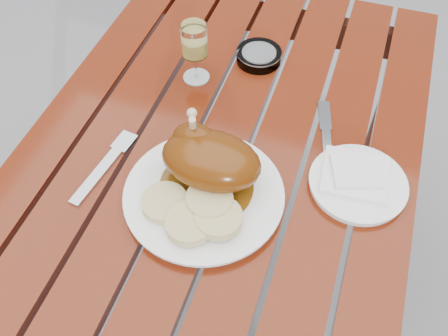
# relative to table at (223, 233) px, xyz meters

# --- Properties ---
(ground) EXTENTS (60.00, 60.00, 0.00)m
(ground) POSITION_rel_table_xyz_m (0.00, 0.00, -0.38)
(ground) COLOR slate
(ground) RESTS_ON ground
(table) EXTENTS (0.80, 1.20, 0.75)m
(table) POSITION_rel_table_xyz_m (0.00, 0.00, 0.00)
(table) COLOR maroon
(table) RESTS_ON ground
(dinner_plate) EXTENTS (0.38, 0.38, 0.02)m
(dinner_plate) POSITION_rel_table_xyz_m (0.01, -0.15, 0.38)
(dinner_plate) COLOR white
(dinner_plate) RESTS_ON table
(roast_duck) EXTENTS (0.19, 0.18, 0.14)m
(roast_duck) POSITION_rel_table_xyz_m (0.01, -0.11, 0.45)
(roast_duck) COLOR #5D360A
(roast_duck) RESTS_ON dinner_plate
(bread_dumplings) EXTENTS (0.19, 0.14, 0.03)m
(bread_dumplings) POSITION_rel_table_xyz_m (0.02, -0.20, 0.41)
(bread_dumplings) COLOR tan
(bread_dumplings) RESTS_ON dinner_plate
(wine_glass) EXTENTS (0.07, 0.07, 0.14)m
(wine_glass) POSITION_rel_table_xyz_m (-0.12, 0.17, 0.45)
(wine_glass) COLOR #E5D668
(wine_glass) RESTS_ON table
(side_plate) EXTENTS (0.23, 0.23, 0.02)m
(side_plate) POSITION_rel_table_xyz_m (0.29, -0.03, 0.38)
(side_plate) COLOR white
(side_plate) RESTS_ON table
(napkin) EXTENTS (0.13, 0.12, 0.01)m
(napkin) POSITION_rel_table_xyz_m (0.28, -0.02, 0.40)
(napkin) COLOR white
(napkin) RESTS_ON side_plate
(ashtray) EXTENTS (0.13, 0.13, 0.03)m
(ashtray) POSITION_rel_table_xyz_m (0.00, 0.27, 0.39)
(ashtray) COLOR #B2B7BC
(ashtray) RESTS_ON table
(fork) EXTENTS (0.05, 0.19, 0.01)m
(fork) POSITION_rel_table_xyz_m (-0.20, -0.15, 0.38)
(fork) COLOR gray
(fork) RESTS_ON table
(knife) EXTENTS (0.07, 0.19, 0.01)m
(knife) POSITION_rel_table_xyz_m (0.21, 0.05, 0.38)
(knife) COLOR gray
(knife) RESTS_ON table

